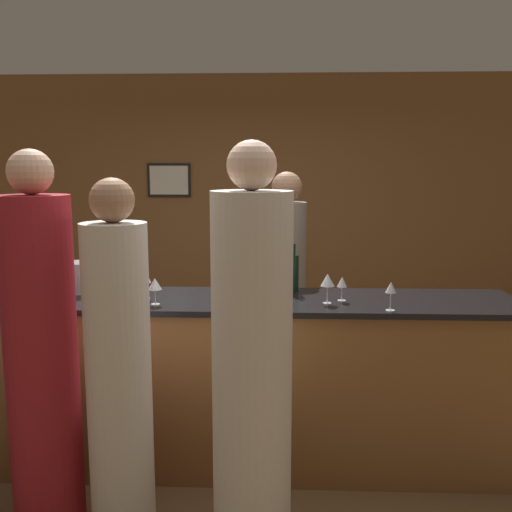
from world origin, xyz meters
name	(u,v)px	position (x,y,z in m)	size (l,w,h in m)	color
ground_plane	(235,462)	(0.00, 0.00, 0.00)	(14.00, 14.00, 0.00)	brown
back_wall	(252,214)	(0.00, 2.43, 1.40)	(8.00, 0.08, 2.80)	brown
bar_counter	(234,382)	(0.00, 0.00, 0.54)	(3.48, 0.66, 1.08)	brown
bartender	(286,301)	(0.33, 0.80, 0.88)	(0.30, 0.30, 1.85)	gray
guest_0	(252,369)	(0.15, -0.82, 0.93)	(0.38, 0.38, 2.01)	silver
guest_1	(119,376)	(-0.51, -0.76, 0.86)	(0.32, 0.32, 1.84)	silver
guest_3	(42,360)	(-0.92, -0.71, 0.92)	(0.36, 0.36, 1.97)	maroon
wine_bottle_0	(293,272)	(0.37, 0.21, 1.21)	(0.07, 0.07, 0.31)	black
wine_bottle_1	(269,273)	(0.22, 0.19, 1.21)	(0.07, 0.07, 0.30)	black
ice_bucket	(78,277)	(-1.02, 0.14, 1.18)	(0.20, 0.20, 0.20)	#9E9993
wine_glass_0	(155,285)	(-0.45, -0.18, 1.20)	(0.08, 0.08, 0.16)	silver
wine_glass_1	(145,278)	(-0.54, -0.04, 1.22)	(0.07, 0.07, 0.18)	silver
wine_glass_2	(328,281)	(0.56, -0.11, 1.22)	(0.08, 0.08, 0.18)	silver
wine_glass_3	(391,289)	(0.90, -0.27, 1.21)	(0.06, 0.06, 0.17)	silver
wine_glass_4	(342,283)	(0.66, -0.04, 1.20)	(0.06, 0.06, 0.15)	silver
wine_glass_5	(104,286)	(-0.74, -0.23, 1.20)	(0.06, 0.06, 0.16)	silver
wine_glass_6	(249,288)	(0.11, -0.28, 1.21)	(0.08, 0.08, 0.17)	silver
wine_glass_7	(225,286)	(-0.04, -0.17, 1.20)	(0.07, 0.07, 0.15)	silver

